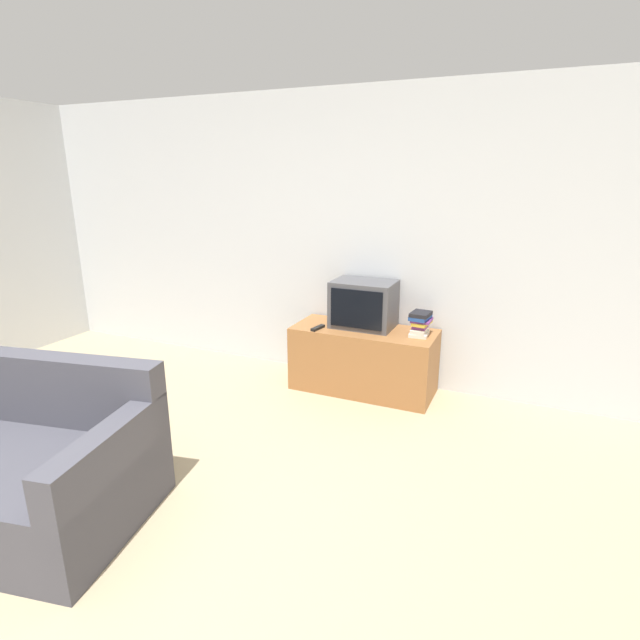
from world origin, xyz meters
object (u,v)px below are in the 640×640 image
(television, at_px, (364,304))
(tv_stand, at_px, (363,360))
(remote_on_stand, at_px, (318,328))
(book_stack, at_px, (420,323))

(television, bearing_deg, tv_stand, -62.73)
(television, xyz_separation_m, remote_on_stand, (-0.33, -0.24, -0.19))
(tv_stand, xyz_separation_m, remote_on_stand, (-0.37, -0.17, 0.30))
(book_stack, distance_m, remote_on_stand, 0.88)
(book_stack, bearing_deg, remote_on_stand, -166.89)
(television, distance_m, remote_on_stand, 0.45)
(tv_stand, bearing_deg, television, 117.27)
(tv_stand, relative_size, book_stack, 5.35)
(television, height_order, remote_on_stand, television)
(tv_stand, xyz_separation_m, book_stack, (0.48, 0.03, 0.39))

